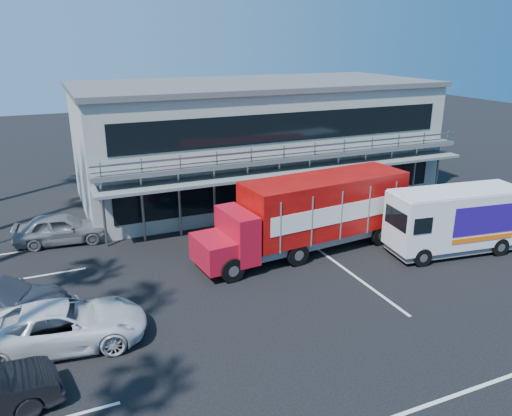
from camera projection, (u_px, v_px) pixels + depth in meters
name	position (u px, v px, depth m)	size (l,w,h in m)	color
ground	(336.00, 303.00, 19.66)	(120.00, 120.00, 0.00)	black
building	(255.00, 139.00, 32.57)	(22.40, 12.00, 7.30)	gray
red_truck	(312.00, 212.00, 23.90)	(10.98, 3.57, 3.63)	#B10E22
white_van	(455.00, 220.00, 23.80)	(6.70, 3.03, 3.16)	silver
parked_car_c	(64.00, 325.00, 16.75)	(2.52, 5.47, 1.52)	silver
parked_car_e	(61.00, 228.00, 25.19)	(1.84, 4.57, 1.56)	slate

